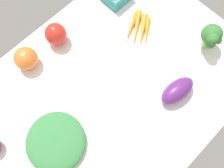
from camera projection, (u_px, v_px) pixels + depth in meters
The scene contains 7 objects.
tablecloth at pixel (112, 87), 100.60cm from camera, with size 104.00×76.00×2.00cm, color white.
bell_pepper_red at pixel (56, 34), 101.69cm from camera, with size 8.28×8.28×9.46cm, color red.
leafy_greens_clump at pixel (56, 142), 90.53cm from camera, with size 20.84×20.17×4.35cm, color #357A3F.
eggplant at pixel (177, 91), 95.31cm from camera, with size 13.69×7.05×7.05cm, color #59246F.
carrot_bunch at pixel (139, 30), 106.41cm from camera, with size 15.55×14.16×2.89cm.
heirloom_tomato_orange at pixel (26, 59), 98.65cm from camera, with size 8.74×8.74×8.74cm, color orange.
broccoli_head at pixel (212, 37), 98.03cm from camera, with size 8.69×8.42×11.94cm.
Camera 1 is at (23.66, 23.72, 95.86)cm, focal length 43.43 mm.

